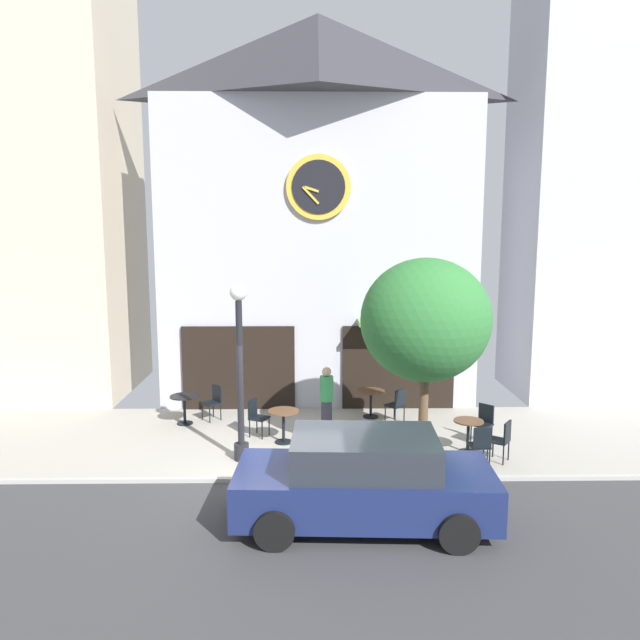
% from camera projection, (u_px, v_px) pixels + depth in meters
% --- Properties ---
extents(ground_plane, '(27.97, 11.82, 0.13)m').
position_uv_depth(ground_plane, '(279.00, 504.00, 11.19)').
color(ground_plane, '#9E998E').
extents(clock_building, '(8.74, 3.63, 10.66)m').
position_uv_depth(clock_building, '(318.00, 207.00, 17.34)').
color(clock_building, '#B2B2BC').
rests_on(clock_building, ground_plane).
extents(neighbor_building_left, '(5.49, 4.37, 13.79)m').
position_uv_depth(neighbor_building_left, '(30.00, 160.00, 18.01)').
color(neighbor_building_left, beige).
rests_on(neighbor_building_left, ground_plane).
extents(neighbor_building_right, '(5.62, 3.22, 12.59)m').
position_uv_depth(neighbor_building_right, '(617.00, 180.00, 17.80)').
color(neighbor_building_right, '#B2B2BC').
rests_on(neighbor_building_right, ground_plane).
extents(street_lamp, '(0.36, 0.36, 3.81)m').
position_uv_depth(street_lamp, '(240.00, 372.00, 12.96)').
color(street_lamp, black).
rests_on(street_lamp, ground_plane).
extents(street_tree, '(2.71, 2.44, 4.35)m').
position_uv_depth(street_tree, '(426.00, 320.00, 12.69)').
color(street_tree, brown).
rests_on(street_tree, ground_plane).
extents(cafe_table_near_curb, '(0.72, 0.72, 0.74)m').
position_uv_depth(cafe_table_near_curb, '(184.00, 404.00, 15.57)').
color(cafe_table_near_curb, black).
rests_on(cafe_table_near_curb, ground_plane).
extents(cafe_table_rightmost, '(0.73, 0.73, 0.77)m').
position_uv_depth(cafe_table_rightmost, '(283.00, 420.00, 14.21)').
color(cafe_table_rightmost, black).
rests_on(cafe_table_rightmost, ground_plane).
extents(cafe_table_center, '(0.72, 0.72, 0.72)m').
position_uv_depth(cafe_table_center, '(371.00, 398.00, 16.12)').
color(cafe_table_center, black).
rests_on(cafe_table_center, ground_plane).
extents(cafe_table_center_left, '(0.66, 0.66, 0.74)m').
position_uv_depth(cafe_table_center_left, '(468.00, 431.00, 13.59)').
color(cafe_table_center_left, black).
rests_on(cafe_table_center_left, ground_plane).
extents(cafe_chair_left_end, '(0.56, 0.56, 0.90)m').
position_uv_depth(cafe_chair_left_end, '(503.00, 438.00, 13.06)').
color(cafe_chair_left_end, black).
rests_on(cafe_chair_left_end, ground_plane).
extents(cafe_chair_outer, '(0.57, 0.57, 0.90)m').
position_uv_depth(cafe_chair_outer, '(214.00, 400.00, 15.95)').
color(cafe_chair_outer, black).
rests_on(cafe_chair_outer, ground_plane).
extents(cafe_chair_by_entrance, '(0.43, 0.43, 0.90)m').
position_uv_depth(cafe_chair_by_entrance, '(481.00, 443.00, 12.73)').
color(cafe_chair_by_entrance, black).
rests_on(cafe_chair_by_entrance, ground_plane).
extents(cafe_chair_near_lamp, '(0.57, 0.57, 0.90)m').
position_uv_depth(cafe_chair_near_lamp, '(484.00, 421.00, 14.22)').
color(cafe_chair_near_lamp, black).
rests_on(cafe_chair_near_lamp, ground_plane).
extents(cafe_chair_near_tree, '(0.53, 0.53, 0.90)m').
position_uv_depth(cafe_chair_near_tree, '(256.00, 414.00, 14.68)').
color(cafe_chair_near_tree, black).
rests_on(cafe_chair_near_tree, ground_plane).
extents(cafe_chair_right_end, '(0.56, 0.56, 0.90)m').
position_uv_depth(cafe_chair_right_end, '(397.00, 403.00, 15.63)').
color(cafe_chair_right_end, black).
rests_on(cafe_chair_right_end, ground_plane).
extents(pedestrian_green, '(0.45, 0.45, 1.67)m').
position_uv_depth(pedestrian_green, '(327.00, 400.00, 14.71)').
color(pedestrian_green, '#2D2D38').
rests_on(pedestrian_green, ground_plane).
extents(parked_car_navy, '(4.38, 2.18, 1.55)m').
position_uv_depth(parked_car_navy, '(364.00, 481.00, 10.30)').
color(parked_car_navy, navy).
rests_on(parked_car_navy, ground_plane).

